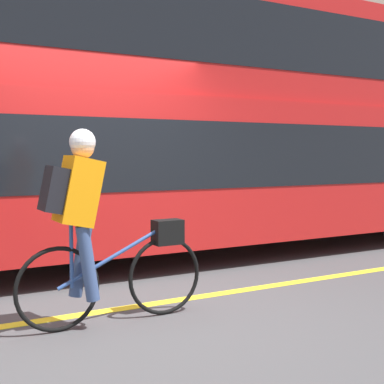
{
  "coord_description": "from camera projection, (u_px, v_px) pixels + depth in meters",
  "views": [
    {
      "loc": [
        -1.92,
        -4.54,
        1.43
      ],
      "look_at": [
        1.09,
        0.77,
        1.0
      ],
      "focal_mm": 50.0,
      "sensor_mm": 36.0,
      "label": 1
    }
  ],
  "objects": [
    {
      "name": "ground_plane",
      "position": [
        131.0,
        308.0,
        4.98
      ],
      "size": [
        80.0,
        80.0,
        0.0
      ],
      "primitive_type": "plane",
      "color": "#424244"
    },
    {
      "name": "road_center_line",
      "position": [
        131.0,
        307.0,
        5.0
      ],
      "size": [
        50.0,
        0.14,
        0.01
      ],
      "primitive_type": "cube",
      "color": "yellow",
      "rests_on": "ground_plane"
    },
    {
      "name": "sidewalk_curb",
      "position": [
        21.0,
        235.0,
        9.14
      ],
      "size": [
        60.0,
        2.33,
        0.1
      ],
      "color": "#A8A399",
      "rests_on": "ground_plane"
    },
    {
      "name": "bus",
      "position": [
        291.0,
        119.0,
        8.5
      ],
      "size": [
        11.18,
        2.52,
        3.59
      ],
      "color": "black",
      "rests_on": "ground_plane"
    },
    {
      "name": "cyclist_on_bike",
      "position": [
        94.0,
        221.0,
        4.4
      ],
      "size": [
        1.66,
        0.32,
        1.64
      ],
      "color": "black",
      "rests_on": "ground_plane"
    },
    {
      "name": "street_sign_post",
      "position": [
        77.0,
        143.0,
        9.4
      ],
      "size": [
        0.36,
        0.09,
        2.74
      ],
      "color": "#59595B",
      "rests_on": "sidewalk_curb"
    }
  ]
}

